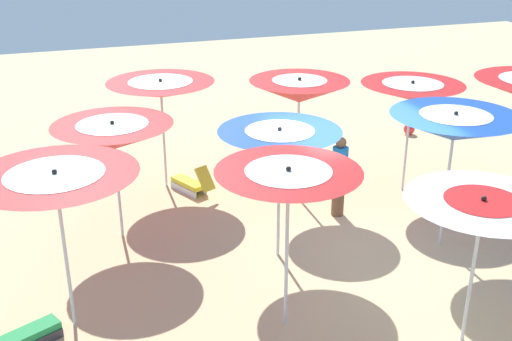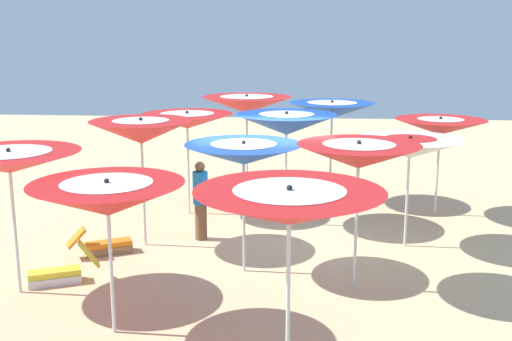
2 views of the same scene
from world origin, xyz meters
name	(u,v)px [view 2 (image 2 of 2)]	position (x,y,z in m)	size (l,w,h in m)	color
ground	(265,249)	(0.00, 0.00, -0.02)	(37.83, 37.83, 0.04)	beige
beach_umbrella_0	(440,127)	(3.71, 2.59, 2.03)	(2.01, 2.01, 2.26)	silver
beach_umbrella_1	(332,110)	(1.34, 3.50, 2.27)	(2.03, 2.03, 2.51)	silver
beach_umbrella_2	(247,104)	(-0.77, 4.18, 2.31)	(2.26, 2.26, 2.57)	silver
beach_umbrella_3	(410,148)	(2.71, 0.35, 1.95)	(1.98, 1.98, 2.19)	silver
beach_umbrella_4	(286,124)	(0.33, 1.61, 2.19)	(2.14, 2.14, 2.47)	silver
beach_umbrella_5	(187,121)	(-1.91, 2.23, 2.15)	(2.05, 2.05, 2.38)	silver
beach_umbrella_6	(359,156)	(1.58, -1.83, 2.20)	(1.93, 1.93, 2.45)	silver
beach_umbrella_7	(244,154)	(-0.28, -1.23, 2.09)	(1.99, 1.99, 2.32)	silver
beach_umbrella_8	(141,132)	(-2.36, -0.02, 2.25)	(1.95, 1.95, 2.52)	silver
beach_umbrella_9	(289,207)	(0.60, -4.68, 2.16)	(2.18, 2.18, 2.41)	silver
beach_umbrella_10	(107,198)	(-1.84, -3.66, 1.93)	(2.07, 2.07, 2.20)	silver
beach_umbrella_11	(9,162)	(-3.77, -2.45, 2.14)	(2.18, 2.18, 2.36)	silver
lounger_1	(103,244)	(-3.00, -0.62, 0.20)	(1.18, 0.83, 0.57)	olive
lounger_2	(61,271)	(-3.25, -2.02, 0.21)	(1.18, 0.75, 0.69)	silver
beachgoer_0	(201,199)	(-1.32, 0.41, 0.83)	(0.30, 0.30, 1.60)	brown
beach_ball	(91,183)	(-4.95, 4.27, 0.15)	(0.29, 0.29, 0.29)	red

